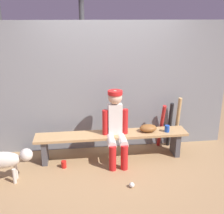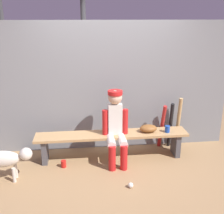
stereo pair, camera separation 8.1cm
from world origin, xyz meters
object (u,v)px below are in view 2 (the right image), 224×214
Objects in this scene: baseball at (131,185)px; cup_on_bench at (167,129)px; bat_aluminum_red at (162,127)px; dugout_bench at (112,139)px; cup_on_ground at (64,164)px; dog at (6,159)px; baseball_glove at (148,128)px; bat_aluminum_black at (170,125)px; bat_wood_tan at (178,123)px; player_seated at (116,125)px.

baseball is 1.20m from cup_on_bench.
baseball is (-0.74, -1.13, -0.37)m from bat_aluminum_red.
dugout_bench reaches higher than baseball.
cup_on_ground is (-0.78, -0.22, -0.29)m from dugout_bench.
dog is (-2.46, -0.75, -0.07)m from bat_aluminum_red.
bat_aluminum_black reaches higher than baseball_glove.
bat_aluminum_red is 11.15× the size of baseball.
bat_wood_tan is 2.87m from dog.
bat_wood_tan is at bearing 48.39° from cup_on_bench.
dugout_bench is at bearing -163.92° from bat_aluminum_red.
dugout_bench is at bearing -165.16° from bat_aluminum_black.
player_seated is 0.86m from cup_on_bench.
player_seated is at bearing 7.34° from cup_on_ground.
cup_on_bench is (1.68, 0.17, 0.44)m from cup_on_ground.
baseball_glove is at bearing 8.89° from cup_on_ground.
bat_wood_tan is at bearing 14.35° from cup_on_ground.
bat_aluminum_red is 0.16m from bat_aluminum_black.
dugout_bench is 1.24m from bat_wood_tan.
baseball is at bearing -128.11° from bat_aluminum_black.
baseball_glove is 1.46m from cup_on_ground.
dugout_bench is 0.86m from cup_on_ground.
player_seated reaches higher than baseball_glove.
player_seated is 1.40× the size of bat_aluminum_red.
baseball_glove is at bearing 12.83° from dog.
cup_on_ground is at bearing -164.91° from bat_aluminum_black.
bat_aluminum_black is (1.06, 0.28, 0.07)m from dugout_bench.
bat_aluminum_black is (1.02, 0.39, -0.21)m from player_seated.
baseball is at bearing -34.83° from cup_on_ground.
dog is at bearing -160.46° from cup_on_ground.
baseball_glove is 0.33× the size of dog.
bat_aluminum_red reaches higher than baseball.
bat_aluminum_black is at bearing 51.89° from baseball.
cup_on_bench is 2.50m from dog.
baseball_glove is at bearing 11.21° from player_seated.
bat_aluminum_red is 7.50× the size of cup_on_bench.
bat_wood_tan is at bearing 6.05° from bat_aluminum_red.
bat_aluminum_black is at bearing 7.59° from bat_aluminum_red.
baseball_glove is 0.34× the size of bat_aluminum_black.
cup_on_bench is at bearing 47.94° from baseball.
player_seated is 1.23m from bat_wood_tan.
player_seated is 1.37× the size of dog.
bat_aluminum_red is (0.31, 0.26, -0.09)m from baseball_glove.
dog is at bearing -167.17° from baseball_glove.
bat_aluminum_black is 0.99× the size of dog.
baseball is (-0.90, -1.15, -0.38)m from bat_aluminum_black.
cup_on_ground is (-1.38, -0.22, -0.44)m from baseball_glove.
player_seated is 4.12× the size of baseball_glove.
bat_aluminum_red is at bearing 23.35° from player_seated.
cup_on_ground is at bearing -171.11° from baseball_glove.
dog reaches higher than dugout_bench.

